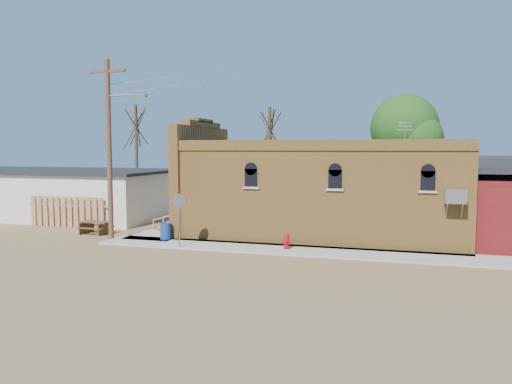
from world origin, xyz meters
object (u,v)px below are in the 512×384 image
(brick_bar, at_px, (318,191))
(fire_hydrant, at_px, (287,241))
(utility_pole, at_px, (110,145))
(stop_sign, at_px, (179,206))
(picnic_table, at_px, (96,226))
(trash_barrel, at_px, (166,231))

(brick_bar, distance_m, fire_hydrant, 5.01)
(utility_pole, height_order, stop_sign, utility_pole)
(utility_pole, distance_m, fire_hydrant, 10.13)
(stop_sign, distance_m, picnic_table, 6.65)
(picnic_table, bearing_deg, trash_barrel, -8.01)
(brick_bar, bearing_deg, stop_sign, -134.94)
(brick_bar, xyz_separation_m, fire_hydrant, (-0.64, -4.59, -1.91))
(utility_pole, distance_m, stop_sign, 5.28)
(brick_bar, distance_m, utility_pole, 10.96)
(brick_bar, distance_m, picnic_table, 12.09)
(utility_pole, xyz_separation_m, stop_sign, (4.31, -1.20, -2.80))
(utility_pole, xyz_separation_m, trash_barrel, (2.84, 0.30, -4.28))
(brick_bar, relative_size, trash_barrel, 20.07)
(stop_sign, bearing_deg, trash_barrel, 128.79)
(utility_pole, distance_m, picnic_table, 4.80)
(stop_sign, distance_m, trash_barrel, 2.56)
(utility_pole, relative_size, fire_hydrant, 12.63)
(stop_sign, height_order, picnic_table, stop_sign)
(trash_barrel, bearing_deg, brick_bar, 29.91)
(stop_sign, bearing_deg, fire_hydrant, 5.14)
(brick_bar, relative_size, utility_pole, 1.82)
(brick_bar, height_order, stop_sign, brick_bar)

